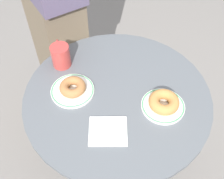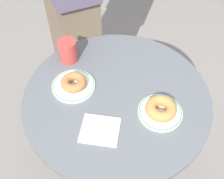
% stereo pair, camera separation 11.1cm
% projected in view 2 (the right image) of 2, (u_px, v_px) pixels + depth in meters
% --- Properties ---
extents(ground_plane, '(7.00, 7.00, 0.02)m').
position_uv_depth(ground_plane, '(115.00, 168.00, 1.70)').
color(ground_plane, gray).
extents(cafe_table, '(0.78, 0.78, 0.74)m').
position_uv_depth(cafe_table, '(116.00, 125.00, 1.30)').
color(cafe_table, '#565B60').
rests_on(cafe_table, ground).
extents(plate_left, '(0.18, 0.18, 0.01)m').
position_uv_depth(plate_left, '(74.00, 86.00, 1.14)').
color(plate_left, white).
rests_on(plate_left, cafe_table).
extents(plate_right, '(0.17, 0.17, 0.01)m').
position_uv_depth(plate_right, '(160.00, 112.00, 1.05)').
color(plate_right, white).
rests_on(plate_right, cafe_table).
extents(donut_cinnamon, '(0.13, 0.13, 0.04)m').
position_uv_depth(donut_cinnamon, '(74.00, 82.00, 1.12)').
color(donut_cinnamon, '#A36B3D').
rests_on(donut_cinnamon, plate_left).
extents(donut_old_fashioned, '(0.13, 0.13, 0.04)m').
position_uv_depth(donut_old_fashioned, '(161.00, 108.00, 1.03)').
color(donut_old_fashioned, '#BC7F42').
rests_on(donut_old_fashioned, plate_right).
extents(paper_napkin, '(0.16, 0.14, 0.01)m').
position_uv_depth(paper_napkin, '(100.00, 130.00, 1.01)').
color(paper_napkin, white).
rests_on(paper_napkin, cafe_table).
extents(coffee_mug, '(0.08, 0.12, 0.10)m').
position_uv_depth(coffee_mug, '(68.00, 50.00, 1.21)').
color(coffee_mug, '#B73D38').
rests_on(coffee_mug, cafe_table).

